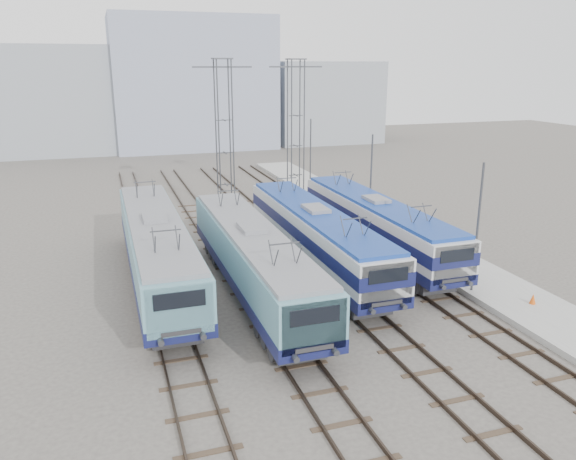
% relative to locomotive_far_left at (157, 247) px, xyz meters
% --- Properties ---
extents(ground, '(160.00, 160.00, 0.00)m').
position_rel_locomotive_far_left_xyz_m(ground, '(6.75, -8.31, -2.28)').
color(ground, '#514C47').
extents(platform, '(4.00, 70.00, 0.30)m').
position_rel_locomotive_far_left_xyz_m(platform, '(16.95, -0.31, -2.13)').
color(platform, '#9E9E99').
rests_on(platform, ground).
extents(locomotive_far_left, '(2.91, 18.36, 3.46)m').
position_rel_locomotive_far_left_xyz_m(locomotive_far_left, '(0.00, 0.00, 0.00)').
color(locomotive_far_left, '#121745').
rests_on(locomotive_far_left, ground).
extents(locomotive_center_left, '(2.80, 17.68, 3.33)m').
position_rel_locomotive_far_left_xyz_m(locomotive_center_left, '(4.50, -3.08, -0.08)').
color(locomotive_center_left, '#121745').
rests_on(locomotive_center_left, ground).
extents(locomotive_center_right, '(2.77, 17.52, 3.29)m').
position_rel_locomotive_far_left_xyz_m(locomotive_center_right, '(9.00, -0.27, -0.04)').
color(locomotive_center_right, '#121745').
rests_on(locomotive_center_right, ground).
extents(locomotive_far_right, '(2.72, 17.16, 3.23)m').
position_rel_locomotive_far_left_xyz_m(locomotive_far_right, '(13.50, 1.02, -0.09)').
color(locomotive_far_right, '#121745').
rests_on(locomotive_far_right, ground).
extents(catenary_tower_west, '(4.50, 1.20, 12.00)m').
position_rel_locomotive_far_left_xyz_m(catenary_tower_west, '(6.75, 13.69, 4.36)').
color(catenary_tower_west, '#3F4247').
rests_on(catenary_tower_west, ground).
extents(catenary_tower_east, '(4.50, 1.20, 12.00)m').
position_rel_locomotive_far_left_xyz_m(catenary_tower_east, '(13.25, 15.69, 4.36)').
color(catenary_tower_east, '#3F4247').
rests_on(catenary_tower_east, ground).
extents(mast_front, '(0.12, 0.12, 7.00)m').
position_rel_locomotive_far_left_xyz_m(mast_front, '(15.35, -6.31, 1.22)').
color(mast_front, '#3F4247').
rests_on(mast_front, ground).
extents(mast_mid, '(0.12, 0.12, 7.00)m').
position_rel_locomotive_far_left_xyz_m(mast_mid, '(15.35, 5.69, 1.22)').
color(mast_mid, '#3F4247').
rests_on(mast_mid, ground).
extents(mast_rear, '(0.12, 0.12, 7.00)m').
position_rel_locomotive_far_left_xyz_m(mast_rear, '(15.35, 17.69, 1.22)').
color(mast_rear, '#3F4247').
rests_on(mast_rear, ground).
extents(safety_cone, '(0.31, 0.31, 0.51)m').
position_rel_locomotive_far_left_xyz_m(safety_cone, '(17.11, -8.75, -1.73)').
color(safety_cone, '#D4500F').
rests_on(safety_cone, platform).
extents(building_west, '(18.00, 12.00, 14.00)m').
position_rel_locomotive_far_left_xyz_m(building_west, '(-7.25, 53.69, 4.72)').
color(building_west, gray).
rests_on(building_west, ground).
extents(building_center, '(22.00, 14.00, 18.00)m').
position_rel_locomotive_far_left_xyz_m(building_center, '(10.75, 53.69, 6.72)').
color(building_center, '#8D96AF').
rests_on(building_center, ground).
extents(building_east, '(16.00, 12.00, 12.00)m').
position_rel_locomotive_far_left_xyz_m(building_east, '(30.75, 53.69, 3.72)').
color(building_east, gray).
rests_on(building_east, ground).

